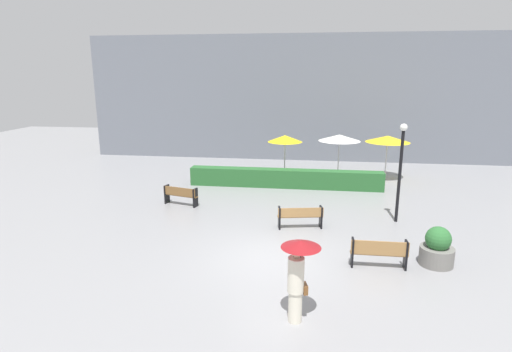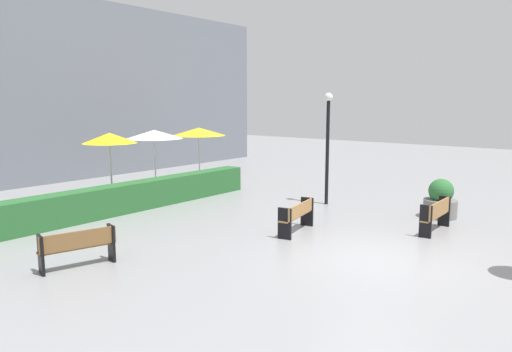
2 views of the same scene
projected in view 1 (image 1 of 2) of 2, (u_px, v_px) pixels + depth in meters
The scene contains 12 objects.
ground_plane at pixel (272, 257), 13.02m from camera, with size 60.00×60.00×0.00m, color gray.
bench_far_left at pixel (180, 194), 18.08m from camera, with size 1.62×0.74×0.83m.
bench_near_right at pixel (379, 252), 12.17m from camera, with size 1.67×0.33×0.88m.
bench_mid_center at pixel (300, 216), 15.35m from camera, with size 1.72×0.67×0.83m.
pedestrian_with_umbrella at pixel (298, 271), 9.34m from camera, with size 0.91×0.91×2.01m.
planter_pot at pixel (437, 249), 12.39m from camera, with size 1.00×1.00×1.21m.
lamp_post at pixel (401, 163), 15.62m from camera, with size 0.28×0.28×3.85m.
patio_umbrella_yellow at pixel (285, 139), 21.74m from camera, with size 1.82×1.82×2.50m.
patio_umbrella_white at pixel (339, 138), 22.50m from camera, with size 2.27×2.27×2.43m.
patio_umbrella_yellow_far at pixel (388, 139), 22.23m from camera, with size 2.37×2.37×2.41m.
hedge_strip at pixel (285, 178), 21.01m from camera, with size 9.79×0.70×0.93m, color #28602D.
building_facade at pixel (297, 98), 27.43m from camera, with size 28.00×1.20×8.17m, color slate.
Camera 1 is at (1.17, -11.98, 5.61)m, focal length 28.90 mm.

